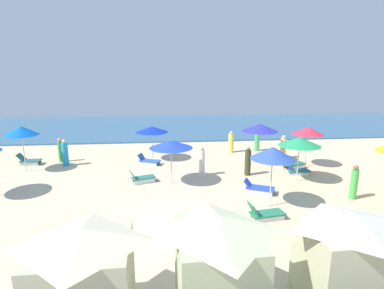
{
  "coord_description": "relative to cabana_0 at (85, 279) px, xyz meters",
  "views": [
    {
      "loc": [
        -0.11,
        -10.58,
        5.82
      ],
      "look_at": [
        1.69,
        8.31,
        1.28
      ],
      "focal_mm": 28.7,
      "sensor_mm": 36.0,
      "label": 1
    }
  ],
  "objects": [
    {
      "name": "beachgoer_4",
      "position": [
        3.97,
        10.43,
        -0.53
      ],
      "size": [
        0.4,
        0.4,
        1.67
      ],
      "rotation": [
        0.0,
        0.0,
        4.41
      ],
      "color": "silver",
      "rests_on": "ground_plane"
    },
    {
      "name": "umbrella_4",
      "position": [
        1.07,
        13.9,
        0.78
      ],
      "size": [
        2.13,
        2.13,
        2.29
      ],
      "color": "silver",
      "rests_on": "ground_plane"
    },
    {
      "name": "lounge_chair_5_0",
      "position": [
        5.81,
        4.87,
        -1.06
      ],
      "size": [
        1.57,
        0.85,
        0.77
      ],
      "rotation": [
        0.0,
        0.0,
        1.73
      ],
      "color": "silver",
      "rests_on": "ground_plane"
    },
    {
      "name": "beachgoer_5",
      "position": [
        10.59,
        6.5,
        -0.54
      ],
      "size": [
        0.43,
        0.43,
        1.64
      ],
      "rotation": [
        0.0,
        0.0,
        2.08
      ],
      "color": "green",
      "rests_on": "ground_plane"
    },
    {
      "name": "umbrella_5",
      "position": [
        6.44,
        6.06,
        1.12
      ],
      "size": [
        1.89,
        1.89,
        2.71
      ],
      "color": "silver",
      "rests_on": "ground_plane"
    },
    {
      "name": "umbrella_2",
      "position": [
        10.66,
        11.58,
        0.95
      ],
      "size": [
        1.9,
        1.9,
        2.51
      ],
      "color": "silver",
      "rests_on": "ground_plane"
    },
    {
      "name": "umbrella_6",
      "position": [
        8.04,
        12.86,
        0.97
      ],
      "size": [
        2.34,
        2.34,
        2.53
      ],
      "color": "silver",
      "rests_on": "ground_plane"
    },
    {
      "name": "beachgoer_6",
      "position": [
        -4.93,
        14.02,
        -0.54
      ],
      "size": [
        0.37,
        0.37,
        1.61
      ],
      "rotation": [
        0.0,
        0.0,
        1.93
      ],
      "color": "#4CA347",
      "rests_on": "ground_plane"
    },
    {
      "name": "lounge_chair_2_0",
      "position": [
        9.67,
        11.18,
        -1.03
      ],
      "size": [
        1.6,
        1.04,
        0.77
      ],
      "rotation": [
        0.0,
        0.0,
        1.89
      ],
      "color": "silver",
      "rests_on": "ground_plane"
    },
    {
      "name": "cabana_1",
      "position": [
        2.98,
        -0.13,
        0.11
      ],
      "size": [
        2.05,
        2.3,
        2.79
      ],
      "rotation": [
        0.0,
        0.0,
        0.03
      ],
      "color": "#BBC294",
      "rests_on": "ground_plane"
    },
    {
      "name": "ground_plane",
      "position": [
        1.93,
        4.43,
        -1.32
      ],
      "size": [
        60.0,
        60.0,
        0.0
      ],
      "primitive_type": "plane",
      "color": "beige"
    },
    {
      "name": "umbrella_7",
      "position": [
        8.98,
        9.0,
        0.9
      ],
      "size": [
        2.19,
        2.19,
        2.45
      ],
      "color": "silver",
      "rests_on": "ground_plane"
    },
    {
      "name": "lounge_chair_5_1",
      "position": [
        6.41,
        7.61,
        -1.06
      ],
      "size": [
        1.59,
        1.21,
        0.62
      ],
      "rotation": [
        0.0,
        0.0,
        1.12
      ],
      "color": "silver",
      "rests_on": "ground_plane"
    },
    {
      "name": "beachgoer_3",
      "position": [
        9.92,
        13.41,
        -0.56
      ],
      "size": [
        0.49,
        0.49,
        1.62
      ],
      "rotation": [
        0.0,
        0.0,
        2.74
      ],
      "color": "#F9EA79",
      "rests_on": "ground_plane"
    },
    {
      "name": "umbrella_1",
      "position": [
        2.2,
        9.34,
        0.82
      ],
      "size": [
        2.26,
        2.26,
        2.34
      ],
      "color": "silver",
      "rests_on": "ground_plane"
    },
    {
      "name": "beachgoer_0",
      "position": [
        6.74,
        15.37,
        -0.59
      ],
      "size": [
        0.49,
        0.49,
        1.58
      ],
      "rotation": [
        0.0,
        0.0,
        1.93
      ],
      "color": "#F5E05D",
      "rests_on": "ground_plane"
    },
    {
      "name": "beachgoer_7",
      "position": [
        8.8,
        15.66,
        -0.63
      ],
      "size": [
        0.5,
        0.5,
        1.51
      ],
      "rotation": [
        0.0,
        0.0,
        5.11
      ],
      "color": "green",
      "rests_on": "ground_plane"
    },
    {
      "name": "ocean",
      "position": [
        1.93,
        26.68,
        -1.26
      ],
      "size": [
        60.0,
        15.5,
        0.12
      ],
      "primitive_type": "cube",
      "color": "#325F83",
      "rests_on": "ground_plane"
    },
    {
      "name": "beachgoer_1",
      "position": [
        6.59,
        10.27,
        -0.54
      ],
      "size": [
        0.44,
        0.44,
        1.66
      ],
      "rotation": [
        0.0,
        0.0,
        4.35
      ],
      "color": "#393A1D",
      "rests_on": "ground_plane"
    },
    {
      "name": "lounge_chair_3_0",
      "position": [
        -6.77,
        13.53,
        -1.03
      ],
      "size": [
        1.37,
        0.69,
        0.74
      ],
      "rotation": [
        0.0,
        0.0,
        1.59
      ],
      "color": "silver",
      "rests_on": "ground_plane"
    },
    {
      "name": "umbrella_3",
      "position": [
        -6.41,
        12.22,
        1.14
      ],
      "size": [
        1.9,
        1.9,
        2.74
      ],
      "color": "silver",
      "rests_on": "ground_plane"
    },
    {
      "name": "lounge_chair_7_1",
      "position": [
        9.48,
        10.04,
        -1.06
      ],
      "size": [
        1.32,
        0.7,
        0.66
      ],
      "rotation": [
        0.0,
        0.0,
        1.5
      ],
      "color": "silver",
      "rests_on": "ground_plane"
    },
    {
      "name": "cabana_0",
      "position": [
        0.0,
        0.0,
        0.0
      ],
      "size": [
        2.32,
        2.18,
        2.57
      ],
      "rotation": [
        0.0,
        0.0,
        0.03
      ],
      "color": "#BFBB97",
      "rests_on": "ground_plane"
    },
    {
      "name": "lounge_chair_1_0",
      "position": [
        0.61,
        9.57,
        -1.05
      ],
      "size": [
        1.44,
        0.96,
        0.73
      ],
      "rotation": [
        0.0,
        0.0,
        1.9
      ],
      "color": "silver",
      "rests_on": "ground_plane"
    },
    {
      "name": "beachgoer_2",
      "position": [
        -4.36,
        13.11,
        -0.52
      ],
      "size": [
        0.53,
        0.53,
        1.71
      ],
      "rotation": [
        0.0,
        0.0,
        5.36
      ],
      "color": "#2293CF",
      "rests_on": "ground_plane"
    },
    {
      "name": "lounge_chair_7_0",
      "position": [
        9.51,
        10.13,
        -1.08
      ],
      "size": [
        1.36,
        0.78,
        0.64
      ],
      "rotation": [
        0.0,
        0.0,
        1.7
      ],
      "color": "silver",
      "rests_on": "ground_plane"
    },
    {
      "name": "lounge_chair_4_0",
      "position": [
        0.83,
        12.91,
        -1.08
      ],
      "size": [
        1.53,
        1.1,
        0.65
      ],
      "rotation": [
        0.0,
        0.0,
        1.15
      ],
      "color": "silver",
      "rests_on": "ground_plane"
    },
    {
      "name": "cabana_2",
      "position": [
        6.31,
        0.18,
        -0.01
      ],
      "size": [
        2.4,
        2.06,
        2.55
      ],
      "rotation": [
        0.0,
        0.0,
        0.03
      ],
      "color": "beige",
      "rests_on": "ground_plane"
    }
  ]
}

